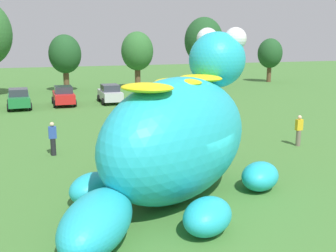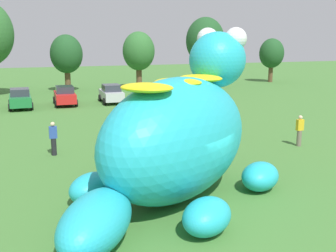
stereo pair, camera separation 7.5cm
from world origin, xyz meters
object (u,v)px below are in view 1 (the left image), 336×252
object	(u,v)px
giant_inflatable_creature	(178,136)
car_white	(194,90)
car_silver	(110,94)
car_yellow	(159,92)
spectator_near_inflatable	(53,139)
car_red	(64,96)
car_green	(19,99)
spectator_mid_field	(116,147)
spectator_by_cars	(299,131)

from	to	relation	value
giant_inflatable_creature	car_white	size ratio (longest dim) A/B	2.57
giant_inflatable_creature	car_silver	bearing A→B (deg)	83.51
car_silver	car_yellow	size ratio (longest dim) A/B	1.00
car_white	spectator_near_inflatable	size ratio (longest dim) A/B	2.46
car_white	car_red	bearing A→B (deg)	-179.88
giant_inflatable_creature	car_yellow	size ratio (longest dim) A/B	2.61
car_green	spectator_near_inflatable	distance (m)	15.76
car_silver	car_red	bearing A→B (deg)	178.15
car_green	giant_inflatable_creature	bearing A→B (deg)	-76.91
car_green	spectator_mid_field	size ratio (longest dim) A/B	2.41
car_silver	car_white	world-z (taller)	same
giant_inflatable_creature	car_red	distance (m)	23.51
car_yellow	spectator_near_inflatable	xyz separation A→B (m)	(-11.13, -15.62, -0.01)
spectator_near_inflatable	spectator_mid_field	xyz separation A→B (m)	(2.59, -2.58, 0.00)
car_green	spectator_near_inflatable	world-z (taller)	car_green
spectator_near_inflatable	spectator_mid_field	world-z (taller)	same
giant_inflatable_creature	car_green	bearing A→B (deg)	103.09
car_green	car_white	bearing A→B (deg)	2.06
car_red	spectator_mid_field	size ratio (longest dim) A/B	2.43
car_yellow	spectator_mid_field	world-z (taller)	car_yellow
spectator_by_cars	car_green	bearing A→B (deg)	127.50
car_white	spectator_near_inflatable	distance (m)	22.21
car_white	spectator_near_inflatable	xyz separation A→B (m)	(-15.10, -16.29, -0.01)
car_silver	car_yellow	xyz separation A→B (m)	(4.63, -0.50, 0.00)
car_red	car_green	bearing A→B (deg)	-171.42
spectator_mid_field	spectator_by_cars	bearing A→B (deg)	-1.38
car_yellow	car_white	size ratio (longest dim) A/B	0.99
giant_inflatable_creature	spectator_near_inflatable	size ratio (longest dim) A/B	6.33
giant_inflatable_creature	car_white	xyz separation A→B (m)	(11.25, 23.44, -1.41)
spectator_mid_field	car_white	bearing A→B (deg)	56.45
car_green	car_white	xyz separation A→B (m)	(16.56, 0.59, 0.00)
spectator_near_inflatable	spectator_by_cars	bearing A→B (deg)	-12.48
car_white	spectator_by_cars	size ratio (longest dim) A/B	2.46
spectator_mid_field	spectator_by_cars	size ratio (longest dim) A/B	1.00
car_silver	car_green	bearing A→B (deg)	-176.89
car_green	car_yellow	bearing A→B (deg)	-0.32
car_silver	spectator_by_cars	distance (m)	19.95
car_red	car_yellow	distance (m)	8.85
spectator_by_cars	car_silver	bearing A→B (deg)	108.25
car_green	spectator_by_cars	world-z (taller)	car_green
giant_inflatable_creature	spectator_mid_field	xyz separation A→B (m)	(-1.26, 4.58, -1.42)
giant_inflatable_creature	car_yellow	distance (m)	23.95
spectator_by_cars	spectator_mid_field	bearing A→B (deg)	178.62
spectator_near_inflatable	spectator_by_cars	xyz separation A→B (m)	(12.75, -2.82, 0.00)
car_white	spectator_by_cars	xyz separation A→B (m)	(-2.35, -19.11, -0.01)
car_green	spectator_near_inflatable	bearing A→B (deg)	-84.70
car_green	spectator_near_inflatable	xyz separation A→B (m)	(1.46, -15.69, -0.01)
car_red	car_silver	size ratio (longest dim) A/B	1.00
car_green	car_red	size ratio (longest dim) A/B	0.99
car_silver	spectator_near_inflatable	bearing A→B (deg)	-111.97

